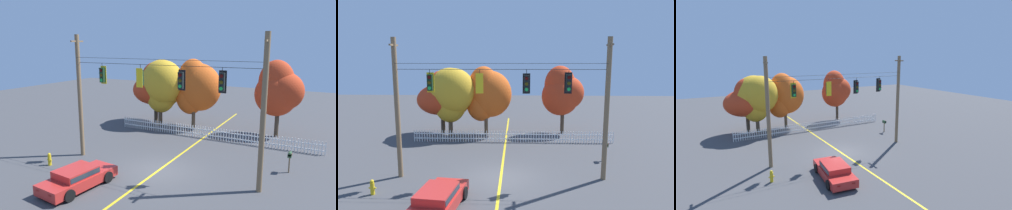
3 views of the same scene
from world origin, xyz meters
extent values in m
plane|color=#424244|center=(0.00, 0.00, 0.00)|extent=(80.00, 80.00, 0.00)
cube|color=gold|center=(0.00, 0.00, 0.00)|extent=(0.16, 36.00, 0.01)
cylinder|color=brown|center=(-6.10, 0.00, 4.16)|extent=(0.29, 0.29, 8.32)
cylinder|color=brown|center=(6.10, 0.00, 4.16)|extent=(0.29, 0.29, 8.32)
cube|color=brown|center=(-6.10, 0.00, 7.87)|extent=(0.10, 1.10, 0.10)
cube|color=brown|center=(6.10, 0.00, 7.87)|extent=(0.10, 1.10, 0.10)
cylinder|color=black|center=(0.00, 0.00, 6.50)|extent=(12.01, 0.02, 0.02)
cylinder|color=black|center=(0.00, -0.25, 6.84)|extent=(12.01, 0.02, 0.02)
cylinder|color=black|center=(-4.09, 0.00, 6.35)|extent=(0.03, 0.03, 0.29)
cube|color=yellow|center=(-4.09, 0.13, 5.74)|extent=(0.43, 0.02, 1.16)
cube|color=black|center=(-4.09, 0.00, 5.74)|extent=(0.30, 0.24, 0.94)
cylinder|color=#410706|center=(-4.09, -0.14, 6.05)|extent=(0.20, 0.03, 0.20)
cube|color=black|center=(-4.09, -0.18, 6.16)|extent=(0.22, 0.12, 0.06)
cylinder|color=#463B09|center=(-4.09, -0.14, 5.74)|extent=(0.20, 0.03, 0.20)
cube|color=black|center=(-4.09, -0.18, 5.85)|extent=(0.22, 0.12, 0.06)
cylinder|color=green|center=(-4.09, -0.14, 5.42)|extent=(0.20, 0.03, 0.20)
cube|color=black|center=(-4.09, -0.18, 5.54)|extent=(0.22, 0.12, 0.06)
cylinder|color=black|center=(-1.20, 0.00, 6.34)|extent=(0.03, 0.03, 0.32)
cube|color=yellow|center=(-1.20, -0.13, 5.71)|extent=(0.43, 0.02, 1.16)
cube|color=black|center=(-1.20, 0.00, 5.71)|extent=(0.30, 0.24, 0.93)
cylinder|color=#410706|center=(-1.20, 0.14, 6.02)|extent=(0.20, 0.03, 0.20)
cube|color=black|center=(-1.20, 0.18, 6.14)|extent=(0.22, 0.12, 0.06)
cylinder|color=#463B09|center=(-1.20, 0.14, 5.71)|extent=(0.20, 0.03, 0.20)
cube|color=black|center=(-1.20, 0.18, 5.82)|extent=(0.22, 0.12, 0.06)
cylinder|color=green|center=(-1.20, 0.14, 5.40)|extent=(0.20, 0.03, 0.20)
cube|color=black|center=(-1.20, 0.18, 5.51)|extent=(0.22, 0.12, 0.06)
cylinder|color=black|center=(1.49, 0.00, 6.33)|extent=(0.03, 0.03, 0.34)
cube|color=black|center=(1.49, 0.13, 5.68)|extent=(0.43, 0.02, 1.17)
cube|color=black|center=(1.49, 0.00, 5.68)|extent=(0.30, 0.24, 0.95)
cylinder|color=#410706|center=(1.49, -0.14, 6.00)|extent=(0.20, 0.03, 0.20)
cube|color=black|center=(1.49, -0.18, 6.11)|extent=(0.22, 0.12, 0.06)
cylinder|color=#463B09|center=(1.49, -0.14, 5.68)|extent=(0.20, 0.03, 0.20)
cube|color=black|center=(1.49, -0.18, 5.80)|extent=(0.22, 0.12, 0.06)
cylinder|color=green|center=(1.49, -0.14, 5.37)|extent=(0.20, 0.03, 0.20)
cube|color=black|center=(1.49, -0.18, 5.48)|extent=(0.22, 0.12, 0.06)
cylinder|color=black|center=(3.88, 0.00, 6.36)|extent=(0.03, 0.03, 0.28)
cube|color=black|center=(3.88, 0.13, 5.72)|extent=(0.43, 0.02, 1.22)
cube|color=black|center=(3.88, 0.00, 5.72)|extent=(0.30, 0.24, 0.98)
cylinder|color=#410706|center=(3.88, -0.14, 6.05)|extent=(0.20, 0.03, 0.20)
cube|color=black|center=(3.88, -0.18, 6.17)|extent=(0.22, 0.12, 0.06)
cylinder|color=#463B09|center=(3.88, -0.14, 5.72)|extent=(0.20, 0.03, 0.20)
cube|color=black|center=(3.88, -0.18, 5.84)|extent=(0.22, 0.12, 0.06)
cylinder|color=green|center=(3.88, -0.14, 5.39)|extent=(0.20, 0.03, 0.20)
cube|color=black|center=(3.88, -0.18, 5.51)|extent=(0.22, 0.12, 0.06)
cube|color=white|center=(-7.87, 7.67, 0.50)|extent=(0.06, 0.04, 0.99)
cube|color=white|center=(-7.65, 7.67, 0.50)|extent=(0.06, 0.04, 0.99)
cube|color=white|center=(-7.42, 7.67, 0.50)|extent=(0.06, 0.04, 0.99)
cube|color=white|center=(-7.20, 7.67, 0.50)|extent=(0.06, 0.04, 0.99)
cube|color=white|center=(-6.98, 7.67, 0.50)|extent=(0.06, 0.04, 0.99)
cube|color=white|center=(-6.75, 7.67, 0.50)|extent=(0.06, 0.04, 0.99)
cube|color=white|center=(-6.53, 7.67, 0.50)|extent=(0.06, 0.04, 0.99)
cube|color=white|center=(-6.31, 7.67, 0.50)|extent=(0.06, 0.04, 0.99)
cube|color=white|center=(-6.08, 7.67, 0.50)|extent=(0.06, 0.04, 0.99)
cube|color=white|center=(-5.86, 7.67, 0.50)|extent=(0.06, 0.04, 0.99)
cube|color=white|center=(-5.64, 7.67, 0.50)|extent=(0.06, 0.04, 0.99)
cube|color=white|center=(-5.41, 7.67, 0.50)|extent=(0.06, 0.04, 0.99)
cube|color=white|center=(-5.19, 7.67, 0.50)|extent=(0.06, 0.04, 0.99)
cube|color=white|center=(-4.97, 7.67, 0.50)|extent=(0.06, 0.04, 0.99)
cube|color=white|center=(-4.74, 7.67, 0.50)|extent=(0.06, 0.04, 0.99)
cube|color=white|center=(-4.52, 7.67, 0.50)|extent=(0.06, 0.04, 0.99)
cube|color=white|center=(-4.30, 7.67, 0.50)|extent=(0.06, 0.04, 0.99)
cube|color=white|center=(-4.07, 7.67, 0.50)|extent=(0.06, 0.04, 0.99)
cube|color=white|center=(-3.85, 7.67, 0.50)|extent=(0.06, 0.04, 0.99)
cube|color=white|center=(-3.63, 7.67, 0.50)|extent=(0.06, 0.04, 0.99)
cube|color=white|center=(-3.40, 7.67, 0.50)|extent=(0.06, 0.04, 0.99)
cube|color=white|center=(-3.18, 7.67, 0.50)|extent=(0.06, 0.04, 0.99)
cube|color=white|center=(-2.96, 7.67, 0.50)|extent=(0.06, 0.04, 0.99)
cube|color=white|center=(-2.73, 7.67, 0.50)|extent=(0.06, 0.04, 0.99)
cube|color=white|center=(-2.51, 7.67, 0.50)|extent=(0.06, 0.04, 0.99)
cube|color=white|center=(-2.29, 7.67, 0.50)|extent=(0.06, 0.04, 0.99)
cube|color=white|center=(-2.06, 7.67, 0.50)|extent=(0.06, 0.04, 0.99)
cube|color=white|center=(-1.84, 7.67, 0.50)|extent=(0.06, 0.04, 0.99)
cube|color=white|center=(-1.61, 7.67, 0.50)|extent=(0.06, 0.04, 0.99)
cube|color=white|center=(-1.39, 7.67, 0.50)|extent=(0.06, 0.04, 0.99)
cube|color=white|center=(-1.17, 7.67, 0.50)|extent=(0.06, 0.04, 0.99)
cube|color=white|center=(-0.94, 7.67, 0.50)|extent=(0.06, 0.04, 0.99)
cube|color=white|center=(-0.72, 7.67, 0.50)|extent=(0.06, 0.04, 0.99)
cube|color=white|center=(-0.50, 7.67, 0.50)|extent=(0.06, 0.04, 0.99)
cube|color=white|center=(-0.27, 7.67, 0.50)|extent=(0.06, 0.04, 0.99)
cube|color=white|center=(-0.05, 7.67, 0.50)|extent=(0.06, 0.04, 0.99)
cube|color=white|center=(0.17, 7.67, 0.50)|extent=(0.06, 0.04, 0.99)
cube|color=white|center=(0.40, 7.67, 0.50)|extent=(0.06, 0.04, 0.99)
cube|color=white|center=(0.62, 7.67, 0.50)|extent=(0.06, 0.04, 0.99)
cube|color=white|center=(0.84, 7.67, 0.50)|extent=(0.06, 0.04, 0.99)
cube|color=white|center=(1.07, 7.67, 0.50)|extent=(0.06, 0.04, 0.99)
cube|color=white|center=(1.29, 7.67, 0.50)|extent=(0.06, 0.04, 0.99)
cube|color=white|center=(1.51, 7.67, 0.50)|extent=(0.06, 0.04, 0.99)
cube|color=white|center=(1.74, 7.67, 0.50)|extent=(0.06, 0.04, 0.99)
cube|color=white|center=(1.96, 7.67, 0.50)|extent=(0.06, 0.04, 0.99)
cube|color=white|center=(2.18, 7.67, 0.50)|extent=(0.06, 0.04, 0.99)
cube|color=white|center=(2.41, 7.67, 0.50)|extent=(0.06, 0.04, 0.99)
cube|color=white|center=(2.63, 7.67, 0.50)|extent=(0.06, 0.04, 0.99)
cube|color=white|center=(2.85, 7.67, 0.50)|extent=(0.06, 0.04, 0.99)
cube|color=white|center=(3.08, 7.67, 0.50)|extent=(0.06, 0.04, 0.99)
cube|color=white|center=(3.30, 7.67, 0.50)|extent=(0.06, 0.04, 0.99)
cube|color=white|center=(3.52, 7.67, 0.50)|extent=(0.06, 0.04, 0.99)
cube|color=white|center=(3.75, 7.67, 0.50)|extent=(0.06, 0.04, 0.99)
cube|color=white|center=(3.97, 7.67, 0.50)|extent=(0.06, 0.04, 0.99)
cube|color=white|center=(4.19, 7.67, 0.50)|extent=(0.06, 0.04, 0.99)
cube|color=white|center=(4.42, 7.67, 0.50)|extent=(0.06, 0.04, 0.99)
cube|color=white|center=(4.64, 7.67, 0.50)|extent=(0.06, 0.04, 0.99)
cube|color=white|center=(4.86, 7.67, 0.50)|extent=(0.06, 0.04, 0.99)
cube|color=white|center=(5.09, 7.67, 0.50)|extent=(0.06, 0.04, 0.99)
cube|color=white|center=(5.31, 7.67, 0.50)|extent=(0.06, 0.04, 0.99)
cube|color=white|center=(5.53, 7.67, 0.50)|extent=(0.06, 0.04, 0.99)
cube|color=white|center=(5.76, 7.67, 0.50)|extent=(0.06, 0.04, 0.99)
cube|color=white|center=(5.98, 7.67, 0.50)|extent=(0.06, 0.04, 0.99)
cube|color=white|center=(6.20, 7.67, 0.50)|extent=(0.06, 0.04, 0.99)
cube|color=white|center=(6.43, 7.67, 0.50)|extent=(0.06, 0.04, 0.99)
cube|color=white|center=(6.65, 7.67, 0.50)|extent=(0.06, 0.04, 0.99)
cube|color=white|center=(6.87, 7.67, 0.50)|extent=(0.06, 0.04, 0.99)
cube|color=white|center=(7.10, 7.67, 0.50)|extent=(0.06, 0.04, 0.99)
cube|color=white|center=(7.32, 7.67, 0.50)|extent=(0.06, 0.04, 0.99)
cube|color=white|center=(7.54, 7.67, 0.50)|extent=(0.06, 0.04, 0.99)
cube|color=white|center=(7.77, 7.67, 0.50)|extent=(0.06, 0.04, 0.99)
cube|color=white|center=(7.99, 7.67, 0.50)|extent=(0.06, 0.04, 0.99)
cube|color=white|center=(8.21, 7.67, 0.50)|extent=(0.06, 0.04, 0.99)
cube|color=white|center=(8.44, 7.67, 0.50)|extent=(0.06, 0.04, 0.99)
cube|color=white|center=(8.66, 7.67, 0.50)|extent=(0.06, 0.04, 0.99)
cube|color=white|center=(8.88, 7.67, 0.50)|extent=(0.06, 0.04, 0.99)
cube|color=white|center=(9.11, 7.67, 0.50)|extent=(0.06, 0.04, 0.99)
cube|color=white|center=(0.62, 7.70, 0.30)|extent=(16.97, 0.03, 0.08)
cube|color=white|center=(0.62, 7.70, 0.72)|extent=(16.97, 0.03, 0.08)
cylinder|color=#473828|center=(-6.01, 10.34, 1.30)|extent=(0.38, 0.38, 2.61)
ellipsoid|color=red|center=(-6.24, 10.41, 3.30)|extent=(4.24, 3.91, 2.88)
ellipsoid|color=red|center=(-5.99, 10.00, 4.12)|extent=(2.64, 2.34, 3.75)
cylinder|color=brown|center=(-5.13, 9.63, 1.02)|extent=(0.39, 0.39, 2.04)
ellipsoid|color=gold|center=(-5.18, 9.84, 3.20)|extent=(3.07, 2.58, 3.92)
ellipsoid|color=gold|center=(-5.20, 10.06, 3.96)|extent=(4.20, 3.40, 4.60)
ellipsoid|color=gold|center=(-4.70, 9.53, 4.24)|extent=(3.78, 3.26, 4.01)
cylinder|color=brown|center=(-1.89, 10.02, 1.00)|extent=(0.33, 0.33, 2.01)
ellipsoid|color=#DB5619|center=(-2.39, 10.43, 3.00)|extent=(2.74, 2.65, 3.46)
ellipsoid|color=#DB5619|center=(-1.52, 10.45, 3.82)|extent=(3.98, 3.28, 4.32)
ellipsoid|color=#DB5619|center=(-2.10, 10.25, 4.29)|extent=(2.94, 2.50, 4.22)
cylinder|color=#473828|center=(5.29, 10.96, 1.29)|extent=(0.34, 0.34, 2.58)
ellipsoid|color=red|center=(5.06, 11.08, 3.57)|extent=(3.50, 2.88, 3.66)
ellipsoid|color=red|center=(5.63, 11.12, 3.89)|extent=(3.26, 2.74, 3.19)
ellipsoid|color=red|center=(5.01, 11.22, 4.58)|extent=(2.90, 2.35, 3.69)
cube|color=red|center=(-2.74, -4.03, 0.45)|extent=(2.25, 4.49, 0.55)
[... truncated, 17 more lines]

